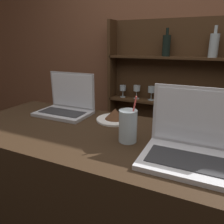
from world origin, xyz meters
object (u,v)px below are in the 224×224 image
object	(u,v)px
water_glass	(128,126)
laptop_far	(193,145)
laptop_near	(67,104)
cake_plate	(115,116)

from	to	relation	value
water_glass	laptop_far	bearing A→B (deg)	-8.60
laptop_far	water_glass	distance (m)	0.27
laptop_near	laptop_far	world-z (taller)	laptop_far
laptop_near	cake_plate	bearing A→B (deg)	0.77
laptop_near	laptop_far	distance (m)	0.79
water_glass	laptop_near	bearing A→B (deg)	155.89
laptop_far	cake_plate	distance (m)	0.50
laptop_near	water_glass	bearing A→B (deg)	-24.11
laptop_far	cake_plate	bearing A→B (deg)	148.74
cake_plate	water_glass	distance (m)	0.28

